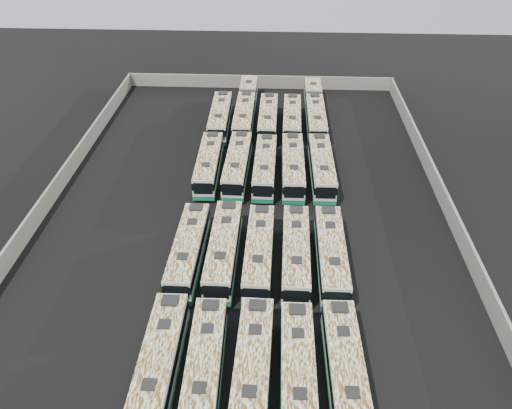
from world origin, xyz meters
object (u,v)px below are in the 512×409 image
(bus_front_center, at_px, (252,372))
(bus_midback_far_right, at_px, (322,167))
(bus_midfront_far_right, at_px, (331,254))
(bus_front_far_right, at_px, (346,373))
(bus_midfront_left, at_px, (224,249))
(bus_back_center, at_px, (268,119))
(bus_front_right, at_px, (298,374))
(bus_back_left, at_px, (246,108))
(bus_midback_right, at_px, (293,167))
(bus_back_far_left, at_px, (220,117))
(bus_back_far_right, at_px, (315,110))
(bus_midfront_right, at_px, (296,253))
(bus_midback_far_left, at_px, (209,164))
(bus_midfront_center, at_px, (259,252))
(bus_midback_left, at_px, (237,164))
(bus_back_right, at_px, (292,119))
(bus_front_left, at_px, (205,369))
(bus_front_far_left, at_px, (159,366))
(bus_midback_center, at_px, (265,167))
(bus_midfront_far_left, at_px, (189,250))

(bus_front_center, bearing_deg, bus_midback_far_right, 78.44)
(bus_midfront_far_right, bearing_deg, bus_front_far_right, -89.68)
(bus_midfront_left, height_order, bus_back_center, bus_midfront_left)
(bus_front_right, relative_size, bus_midfront_left, 0.96)
(bus_front_far_right, xyz_separation_m, bus_midfront_far_right, (-0.06, 13.26, 0.01))
(bus_back_left, height_order, bus_back_center, bus_back_left)
(bus_midback_right, relative_size, bus_back_center, 1.02)
(bus_back_far_left, bearing_deg, bus_back_far_right, 12.92)
(bus_midfront_right, distance_m, bus_midback_far_left, 19.35)
(bus_midfront_center, bearing_deg, bus_midback_left, 102.37)
(bus_midfront_center, bearing_deg, bus_midfront_left, 176.55)
(bus_midback_far_left, relative_size, bus_back_far_right, 0.64)
(bus_midback_far_right, relative_size, bus_back_right, 1.04)
(bus_midback_right, distance_m, bus_back_far_left, 16.97)
(bus_front_center, relative_size, bus_midback_right, 1.00)
(bus_front_left, height_order, bus_midfront_far_right, bus_midfront_far_right)
(bus_front_far_left, distance_m, bus_midfront_far_right, 19.11)
(bus_midback_center, distance_m, bus_back_far_left, 15.21)
(bus_front_left, bearing_deg, bus_midback_center, 81.91)
(bus_back_far_left, distance_m, bus_back_right, 10.37)
(bus_midback_right, height_order, bus_back_far_right, bus_midback_right)
(bus_midback_center, bearing_deg, bus_midback_far_left, 178.74)
(bus_midback_center, relative_size, bus_back_far_left, 0.96)
(bus_midfront_far_left, relative_size, bus_midback_left, 0.97)
(bus_back_far_left, height_order, bus_back_center, bus_back_far_left)
(bus_front_center, relative_size, bus_midfront_far_left, 1.03)
(bus_back_right, bearing_deg, bus_midfront_far_left, -108.02)
(bus_front_right, xyz_separation_m, bus_midback_center, (-3.39, 29.57, 0.00))
(bus_midback_far_left, height_order, bus_back_right, bus_midback_far_left)
(bus_front_left, relative_size, bus_back_center, 0.99)
(bus_midback_far_left, distance_m, bus_midback_right, 10.32)
(bus_front_far_left, height_order, bus_midfront_far_right, bus_front_far_left)
(bus_front_far_left, relative_size, bus_front_right, 1.03)
(bus_midfront_far_right, bearing_deg, bus_midback_far_right, 89.82)
(bus_midfront_center, xyz_separation_m, bus_back_far_left, (-6.90, 29.58, 0.06))
(bus_midfront_center, xyz_separation_m, bus_back_right, (3.47, 29.66, -0.01))
(bus_front_center, height_order, bus_midfront_left, bus_midfront_left)
(bus_midback_left, relative_size, bus_back_center, 1.03)
(bus_front_left, bearing_deg, bus_back_center, 84.04)
(bus_front_right, distance_m, bus_back_center, 43.22)
(bus_front_left, height_order, bus_front_center, bus_front_center)
(bus_front_far_left, xyz_separation_m, bus_back_center, (6.89, 42.87, -0.03))
(bus_back_center, bearing_deg, bus_midback_far_left, -116.99)
(bus_midback_left, bearing_deg, bus_midfront_center, -76.97)
(bus_front_far_left, height_order, bus_midback_far_left, bus_front_far_left)
(bus_back_right, bearing_deg, bus_midfront_left, -102.12)
(bus_front_center, distance_m, bus_midfront_far_left, 15.16)
(bus_midback_right, bearing_deg, bus_midfront_center, -102.42)
(bus_front_left, height_order, bus_back_far_left, bus_back_far_left)
(bus_midback_center, bearing_deg, bus_front_right, -82.60)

